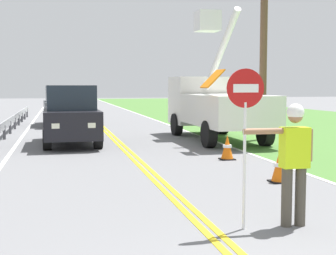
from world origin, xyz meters
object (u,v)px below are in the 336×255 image
Objects in this scene: stop_sign_paddle at (245,112)px; traffic_cone_lead at (279,167)px; utility_bucket_truck at (213,103)px; oncoming_suv_second at (62,105)px; flagger_worker at (294,156)px; traffic_cone_mid at (227,148)px; oncoming_suv_nearest at (71,115)px; utility_pole_near at (264,26)px.

stop_sign_paddle is 3.92m from traffic_cone_lead.
utility_bucket_truck is 1.46× the size of oncoming_suv_second.
oncoming_suv_second is at bearing 99.28° from flagger_worker.
traffic_cone_mid is (4.48, -13.36, -0.72)m from oncoming_suv_second.
oncoming_suv_nearest is 6.31m from traffic_cone_mid.
utility_bucket_truck is 9.78× the size of traffic_cone_lead.
stop_sign_paddle is at bearing -105.92° from utility_bucket_truck.
traffic_cone_lead is 3.30m from traffic_cone_mid.
traffic_cone_lead is (1.26, 3.06, -0.71)m from flagger_worker.
oncoming_suv_nearest reaches higher than traffic_cone_lead.
utility_pole_near reaches higher than oncoming_suv_nearest.
utility_bucket_truck is 9.99m from oncoming_suv_second.
traffic_cone_mid is at bearing 90.16° from traffic_cone_lead.
flagger_worker is at bearing -0.68° from stop_sign_paddle.
traffic_cone_mid is at bearing -103.75° from utility_bucket_truck.
oncoming_suv_second is 0.56× the size of utility_pole_near.
oncoming_suv_second is 6.69× the size of traffic_cone_lead.
utility_bucket_truck is at bearing 5.89° from oncoming_suv_nearest.
flagger_worker is 1.02m from stop_sign_paddle.
stop_sign_paddle reaches higher than oncoming_suv_nearest.
utility_bucket_truck is 0.82× the size of utility_pole_near.
traffic_cone_lead is at bearing 56.36° from stop_sign_paddle.
traffic_cone_mid is (1.25, 6.36, -0.71)m from flagger_worker.
stop_sign_paddle is at bearing -82.90° from oncoming_suv_second.
oncoming_suv_nearest is 6.61× the size of traffic_cone_lead.
oncoming_suv_nearest reaches higher than flagger_worker.
utility_pole_near is 11.87× the size of traffic_cone_lead.
flagger_worker is at bearing -111.55° from utility_pole_near.
utility_bucket_truck is 5.53m from oncoming_suv_nearest.
flagger_worker is 0.39× the size of oncoming_suv_second.
flagger_worker is 11.84m from utility_bucket_truck.
oncoming_suv_second is at bearing 108.52° from traffic_cone_mid.
flagger_worker is 11.39m from oncoming_suv_nearest.
oncoming_suv_second is 17.27m from traffic_cone_lead.
traffic_cone_lead is (4.23, -7.94, -0.72)m from oncoming_suv_nearest.
oncoming_suv_nearest is (-5.49, -0.57, -0.34)m from utility_bucket_truck.
traffic_cone_mid is at bearing -71.48° from oncoming_suv_second.
stop_sign_paddle is (-0.77, 0.01, 0.66)m from flagger_worker.
oncoming_suv_second is (-0.26, 8.73, 0.00)m from oncoming_suv_nearest.
utility_bucket_truck is 3.50m from utility_pole_near.
flagger_worker is at bearing -101.14° from traffic_cone_mid.
utility_bucket_truck is 9.78× the size of traffic_cone_mid.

